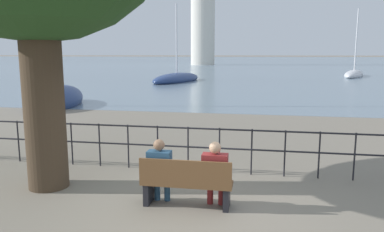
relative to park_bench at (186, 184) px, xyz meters
name	(u,v)px	position (x,y,z in m)	size (l,w,h in m)	color
ground_plane	(187,205)	(0.00, 0.06, -0.43)	(1000.00, 1000.00, 0.00)	gray
harbor_water	(258,60)	(0.00, 160.58, -0.42)	(600.00, 300.00, 0.01)	slate
park_bench	(186,184)	(0.00, 0.00, 0.00)	(1.63, 0.45, 0.90)	brown
seated_person_left	(160,168)	(-0.50, 0.08, 0.24)	(0.43, 0.35, 1.21)	navy
seated_person_right	(215,171)	(0.50, 0.07, 0.24)	(0.45, 0.35, 1.21)	maroon
promenade_railing	(204,143)	(0.00, 2.04, 0.27)	(15.31, 0.04, 1.05)	black
sailboat_1	(177,79)	(-6.80, 29.44, -0.17)	(4.42, 9.03, 7.72)	navy
sailboat_2	(57,99)	(-9.14, 11.54, -0.07)	(3.12, 5.78, 10.11)	navy
sailboat_3	(354,75)	(12.03, 40.64, -0.17)	(4.60, 8.73, 8.15)	silver
harbor_lighthouse	(203,5)	(-12.54, 83.04, 13.46)	(5.64, 5.64, 29.86)	silver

